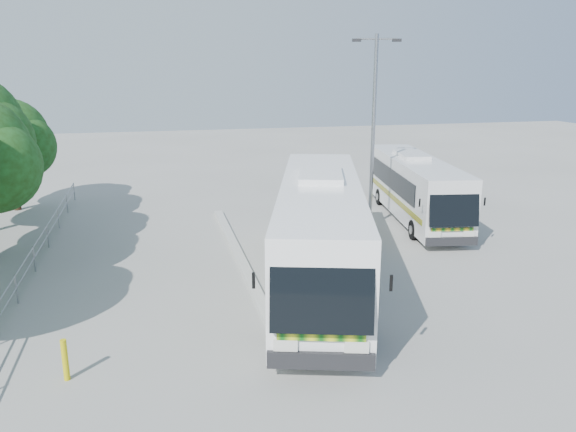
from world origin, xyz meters
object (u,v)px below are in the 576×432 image
object	(u,v)px
coach_adjacent	(415,186)
bollard	(65,360)
lamppost	(373,125)
tree_far_e	(10,137)
coach_main	(320,230)

from	to	relation	value
coach_adjacent	bollard	xyz separation A→B (m)	(-15.01, -11.93, -1.12)
lamppost	bollard	distance (m)	16.98
lamppost	bollard	world-z (taller)	lamppost
bollard	tree_far_e	bearing A→B (deg)	104.55
coach_main	lamppost	bearing A→B (deg)	71.55
tree_far_e	coach_adjacent	bearing A→B (deg)	-18.50
coach_adjacent	bollard	world-z (taller)	coach_adjacent
bollard	lamppost	bearing A→B (deg)	41.69
coach_main	coach_adjacent	distance (m)	10.22
tree_far_e	lamppost	bearing A→B (deg)	-24.15
tree_far_e	bollard	size ratio (longest dim) A/B	5.47
coach_main	lamppost	size ratio (longest dim) A/B	1.50
coach_adjacent	lamppost	distance (m)	4.37
tree_far_e	coach_main	bearing A→B (deg)	-47.68
coach_adjacent	lamppost	xyz separation A→B (m)	(-2.76, -1.02, 3.23)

